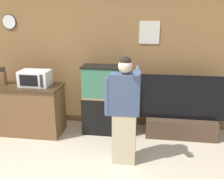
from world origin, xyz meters
TOP-DOWN VIEW (x-y plane):
  - wall_back_paneled at (-0.00, 2.47)m, footprint 10.00×0.08m
  - counter_island at (-1.26, 1.83)m, footprint 1.35×0.62m
  - microwave at (-1.06, 1.86)m, footprint 0.54×0.35m
  - knife_block at (-1.72, 1.87)m, footprint 0.14×0.11m
  - aquarium_on_stand at (0.22, 2.04)m, footprint 0.87×0.39m
  - tv_on_stand at (1.61, 2.05)m, footprint 1.52×0.40m
  - person_standing at (0.64, 1.08)m, footprint 0.52×0.39m

SIDE VIEW (x-z plane):
  - tv_on_stand at x=1.61m, z-range -0.25..0.92m
  - counter_island at x=-1.26m, z-range 0.00..0.94m
  - aquarium_on_stand at x=0.22m, z-range 0.00..1.30m
  - person_standing at x=0.64m, z-range 0.03..1.69m
  - knife_block at x=-1.72m, z-range 0.89..1.22m
  - microwave at x=-1.06m, z-range 0.94..1.22m
  - wall_back_paneled at x=0.00m, z-range 0.00..2.60m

